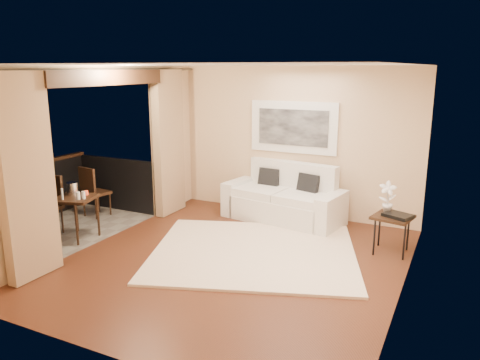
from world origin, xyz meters
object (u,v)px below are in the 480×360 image
Objects in this scene: balcony_chair_far at (92,188)px; ice_bucket at (72,189)px; side_table at (393,220)px; bistro_table at (75,202)px; sofa at (285,200)px; balcony_chair_near at (50,200)px; orchid at (387,197)px.

balcony_chair_far is 4.66× the size of ice_bucket.
bistro_table is (-4.61, -1.58, 0.09)m from side_table.
ice_bucket is at bearing 144.25° from bistro_table.
side_table is at bearing 17.37° from ice_bucket.
balcony_chair_far is 0.97m from ice_bucket.
bistro_table reaches higher than side_table.
sofa reaches higher than bistro_table.
ice_bucket is at bearing -162.63° from side_table.
balcony_chair_near reaches higher than balcony_chair_far.
orchid reaches higher than sofa.
balcony_chair_far reaches higher than bistro_table.
balcony_chair_near is (-0.57, 0.00, -0.04)m from bistro_table.
balcony_chair_near is (-3.21, -2.35, 0.20)m from sofa.
balcony_chair_near is 4.82× the size of ice_bucket.
ice_bucket is at bearing 12.90° from balcony_chair_near.
orchid is 5.34m from balcony_chair_near.
bistro_table is (-4.49, -1.69, -0.21)m from orchid.
side_table is at bearing -12.46° from sofa.
sofa is at bearing 158.58° from side_table.
sofa is 3.62× the size of side_table.
balcony_chair_far reaches higher than side_table.
orchid is at bearing 20.58° from bistro_table.
balcony_chair_far is at bearing 89.42° from balcony_chair_near.
balcony_chair_far reaches higher than ice_bucket.
sofa is at bearing -148.41° from balcony_chair_far.
ice_bucket is (-0.14, 0.10, 0.18)m from bistro_table.
balcony_chair_far is 0.97× the size of balcony_chair_near.
side_table is 4.98m from ice_bucket.
orchid is at bearing 18.95° from ice_bucket.
balcony_chair_far is (-5.16, -0.64, 0.03)m from side_table.
balcony_chair_far is at bearing 120.26° from bistro_table.
sofa reaches higher than balcony_chair_near.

